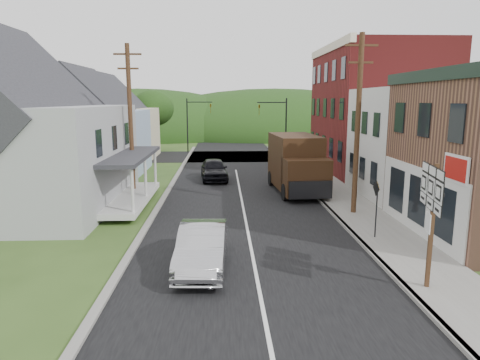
{
  "coord_description": "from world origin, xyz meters",
  "views": [
    {
      "loc": [
        -1.1,
        -17.54,
        5.82
      ],
      "look_at": [
        -0.31,
        1.74,
        2.2
      ],
      "focal_mm": 32.0,
      "sensor_mm": 36.0,
      "label": 1
    }
  ],
  "objects": [
    {
      "name": "house_blue",
      "position": [
        -11.0,
        17.0,
        3.69
      ],
      "size": [
        7.14,
        8.16,
        7.28
      ],
      "color": "#95ABCB",
      "rests_on": "ground"
    },
    {
      "name": "sidewalk_right",
      "position": [
        5.9,
        8.0,
        0.07
      ],
      "size": [
        2.8,
        55.0,
        0.15
      ],
      "primitive_type": "cube",
      "color": "slate",
      "rests_on": "ground"
    },
    {
      "name": "storefront_white",
      "position": [
        11.3,
        7.5,
        3.25
      ],
      "size": [
        8.0,
        7.0,
        6.5
      ],
      "primitive_type": "cube",
      "color": "silver",
      "rests_on": "ground"
    },
    {
      "name": "curb_right",
      "position": [
        4.55,
        8.0,
        0.07
      ],
      "size": [
        0.2,
        55.0,
        0.15
      ],
      "primitive_type": "cube",
      "color": "slate",
      "rests_on": "ground"
    },
    {
      "name": "curb_left",
      "position": [
        -4.65,
        8.0,
        0.06
      ],
      "size": [
        0.3,
        55.0,
        0.12
      ],
      "primitive_type": "cube",
      "color": "slate",
      "rests_on": "ground"
    },
    {
      "name": "storefront_red",
      "position": [
        11.3,
        17.0,
        5.0
      ],
      "size": [
        8.0,
        12.0,
        10.0
      ],
      "primitive_type": "cube",
      "color": "maroon",
      "rests_on": "ground"
    },
    {
      "name": "tree_left_d",
      "position": [
        -9.0,
        32.0,
        4.88
      ],
      "size": [
        4.8,
        4.8,
        6.94
      ],
      "color": "#382616",
      "rests_on": "ground"
    },
    {
      "name": "cross_road",
      "position": [
        0.0,
        27.0,
        0.0
      ],
      "size": [
        60.0,
        9.0,
        0.02
      ],
      "primitive_type": "cube",
      "color": "black",
      "rests_on": "ground"
    },
    {
      "name": "tree_left_c",
      "position": [
        -19.0,
        20.0,
        5.94
      ],
      "size": [
        5.8,
        5.8,
        8.41
      ],
      "color": "#382616",
      "rests_on": "ground"
    },
    {
      "name": "forested_ridge",
      "position": [
        0.0,
        55.0,
        0.0
      ],
      "size": [
        90.0,
        30.0,
        16.0
      ],
      "primitive_type": "ellipsoid",
      "color": "black",
      "rests_on": "ground"
    },
    {
      "name": "dark_sedan",
      "position": [
        -1.75,
        13.59,
        0.78
      ],
      "size": [
        2.2,
        4.72,
        1.56
      ],
      "primitive_type": "imported",
      "rotation": [
        0.0,
        0.0,
        0.08
      ],
      "color": "black",
      "rests_on": "ground"
    },
    {
      "name": "utility_pole_left",
      "position": [
        -6.5,
        8.0,
        4.66
      ],
      "size": [
        1.6,
        0.26,
        9.0
      ],
      "color": "#472D19",
      "rests_on": "ground"
    },
    {
      "name": "ground",
      "position": [
        0.0,
        0.0,
        0.0
      ],
      "size": [
        120.0,
        120.0,
        0.0
      ],
      "primitive_type": "plane",
      "color": "#2D4719",
      "rests_on": "ground"
    },
    {
      "name": "road",
      "position": [
        0.0,
        10.0,
        0.0
      ],
      "size": [
        9.0,
        90.0,
        0.02
      ],
      "primitive_type": "cube",
      "color": "black",
      "rests_on": "ground"
    },
    {
      "name": "traffic_signal_right",
      "position": [
        4.3,
        23.5,
        3.76
      ],
      "size": [
        2.87,
        0.2,
        6.0
      ],
      "color": "black",
      "rests_on": "ground"
    },
    {
      "name": "house_cream",
      "position": [
        -11.5,
        26.0,
        3.69
      ],
      "size": [
        7.14,
        8.16,
        7.28
      ],
      "color": "beige",
      "rests_on": "ground"
    },
    {
      "name": "traffic_signal_left",
      "position": [
        -4.3,
        30.5,
        3.76
      ],
      "size": [
        2.87,
        0.2,
        6.0
      ],
      "color": "black",
      "rests_on": "ground"
    },
    {
      "name": "house_gray",
      "position": [
        -12.0,
        6.0,
        4.23
      ],
      "size": [
        10.2,
        12.24,
        8.35
      ],
      "color": "#9B9DA0",
      "rests_on": "ground"
    },
    {
      "name": "route_sign_cluster",
      "position": [
        5.12,
        -5.4,
        2.64
      ],
      "size": [
        0.5,
        2.17,
        3.84
      ],
      "rotation": [
        0.0,
        0.0,
        -0.2
      ],
      "color": "#472D19",
      "rests_on": "sidewalk_right"
    },
    {
      "name": "delivery_van",
      "position": [
        3.59,
        9.05,
        1.83
      ],
      "size": [
        3.07,
        6.64,
        3.62
      ],
      "rotation": [
        0.0,
        0.0,
        0.07
      ],
      "color": "black",
      "rests_on": "ground"
    },
    {
      "name": "utility_pole_right",
      "position": [
        5.6,
        3.5,
        4.66
      ],
      "size": [
        1.6,
        0.26,
        9.0
      ],
      "color": "#472D19",
      "rests_on": "ground"
    },
    {
      "name": "warning_sign",
      "position": [
        5.25,
        -0.56,
        1.7
      ],
      "size": [
        0.11,
        0.67,
        2.43
      ],
      "rotation": [
        0.0,
        0.0,
        0.05
      ],
      "color": "black",
      "rests_on": "sidewalk_right"
    },
    {
      "name": "silver_sedan",
      "position": [
        -1.84,
        -3.28,
        0.76
      ],
      "size": [
        1.78,
        4.66,
        1.52
      ],
      "primitive_type": "imported",
      "rotation": [
        0.0,
        0.0,
        -0.04
      ],
      "color": "#AEAEB3",
      "rests_on": "ground"
    }
  ]
}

